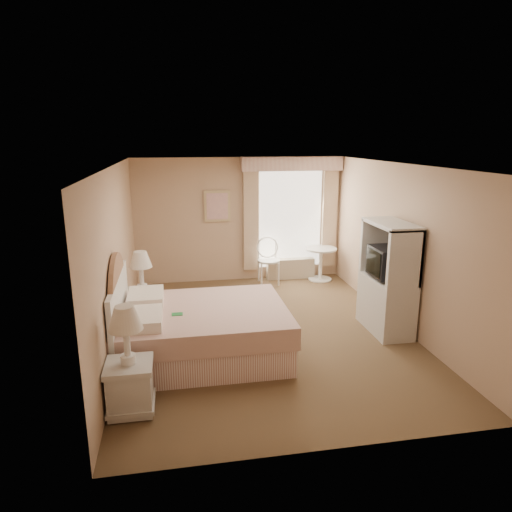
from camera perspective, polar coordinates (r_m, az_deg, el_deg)
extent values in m
cube|color=brown|center=(7.03, 1.27, -9.50)|extent=(4.20, 5.50, 0.01)
cube|color=silver|center=(6.43, 1.40, 11.29)|extent=(4.20, 5.50, 0.01)
cube|color=#CDA889|center=(9.27, -2.08, 4.52)|extent=(4.20, 0.01, 2.50)
cube|color=#CDA889|center=(4.10, 9.14, -8.85)|extent=(4.20, 0.01, 2.50)
cube|color=#CDA889|center=(6.54, -16.99, -0.39)|extent=(0.01, 5.50, 2.50)
cube|color=#CDA889|center=(7.33, 17.65, 1.12)|extent=(0.01, 5.50, 2.50)
cube|color=white|center=(9.45, 4.28, 4.67)|extent=(1.30, 0.02, 2.00)
cube|color=beige|center=(9.23, -0.65, 4.48)|extent=(0.30, 0.08, 2.05)
cube|color=beige|center=(9.64, 9.16, 4.73)|extent=(0.30, 0.08, 2.05)
cube|color=tan|center=(9.24, 4.56, 11.44)|extent=(2.05, 0.20, 0.28)
cube|color=beige|center=(9.60, 4.30, -1.55)|extent=(1.00, 0.22, 0.42)
cube|color=tan|center=(9.14, -4.88, 6.23)|extent=(0.52, 0.03, 0.62)
cube|color=beige|center=(9.12, -4.86, 6.22)|extent=(0.42, 0.02, 0.52)
cube|color=tan|center=(6.32, -6.73, -10.62)|extent=(2.20, 1.68, 0.38)
cube|color=beige|center=(6.18, -6.82, -7.81)|extent=(2.26, 1.74, 0.29)
cube|color=white|center=(5.75, -14.03, -7.69)|extent=(0.47, 0.65, 0.15)
cube|color=white|center=(6.49, -13.62, -5.05)|extent=(0.47, 0.65, 0.15)
cube|color=#23823C|center=(5.98, -9.82, -7.17)|extent=(0.14, 0.10, 0.01)
cube|color=white|center=(6.20, -16.65, -7.75)|extent=(0.06, 1.78, 1.15)
cylinder|color=#A47857|center=(6.17, -16.72, -6.85)|extent=(0.05, 1.58, 1.58)
cube|color=silver|center=(5.24, -15.42, -15.77)|extent=(0.45, 0.45, 0.49)
cube|color=silver|center=(5.11, -15.63, -13.09)|extent=(0.49, 0.49, 0.06)
cube|color=silver|center=(5.33, -15.29, -17.33)|extent=(0.49, 0.49, 0.05)
cylinder|color=white|center=(5.07, -15.69, -12.30)|extent=(0.16, 0.16, 0.10)
cylinder|color=white|center=(4.99, -15.85, -10.28)|extent=(0.07, 0.07, 0.39)
cone|color=silver|center=(4.89, -16.06, -7.45)|extent=(0.35, 0.35, 0.26)
cube|color=silver|center=(7.46, -13.87, -6.34)|extent=(0.44, 0.44, 0.48)
cube|color=silver|center=(7.37, -14.00, -4.38)|extent=(0.48, 0.48, 0.06)
cube|color=silver|center=(7.52, -13.79, -7.51)|extent=(0.48, 0.48, 0.05)
cylinder|color=white|center=(7.34, -14.03, -3.82)|extent=(0.15, 0.15, 0.10)
cylinder|color=white|center=(7.29, -14.12, -2.38)|extent=(0.07, 0.07, 0.38)
cone|color=silver|center=(7.22, -14.25, -0.41)|extent=(0.35, 0.35, 0.25)
cylinder|color=white|center=(9.60, 7.99, -2.86)|extent=(0.48, 0.48, 0.03)
cylinder|color=white|center=(9.51, 8.06, -0.99)|extent=(0.07, 0.07, 0.64)
cylinder|color=silver|center=(9.43, 8.13, 0.89)|extent=(0.64, 0.64, 0.04)
cylinder|color=white|center=(9.04, 0.70, -2.40)|extent=(0.03, 0.03, 0.46)
cylinder|color=white|center=(9.10, 2.86, -2.30)|extent=(0.03, 0.03, 0.46)
cylinder|color=white|center=(9.37, 0.34, -1.79)|extent=(0.03, 0.03, 0.46)
cylinder|color=white|center=(9.43, 2.43, -1.69)|extent=(0.03, 0.03, 0.46)
cylinder|color=silver|center=(9.17, 1.59, -0.60)|extent=(0.46, 0.46, 0.04)
torus|color=white|center=(9.24, 1.44, 1.09)|extent=(0.44, 0.12, 0.44)
cylinder|color=white|center=(9.25, 0.35, 0.79)|extent=(0.03, 0.03, 0.41)
cylinder|color=white|center=(9.31, 2.46, 0.87)|extent=(0.03, 0.03, 0.41)
cube|color=silver|center=(7.23, 15.90, -5.84)|extent=(0.51, 1.01, 0.83)
cube|color=silver|center=(6.60, 18.15, -0.44)|extent=(0.51, 0.07, 0.83)
cube|color=silver|center=(7.41, 14.77, 1.40)|extent=(0.51, 0.07, 0.83)
cube|color=silver|center=(6.91, 16.61, 3.86)|extent=(0.51, 1.01, 0.06)
cube|color=silver|center=(7.10, 18.06, 0.61)|extent=(0.04, 1.01, 0.83)
cube|color=black|center=(7.03, 16.14, -0.71)|extent=(0.44, 0.55, 0.44)
cube|color=black|center=(6.93, 14.50, -0.80)|extent=(0.02, 0.46, 0.37)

